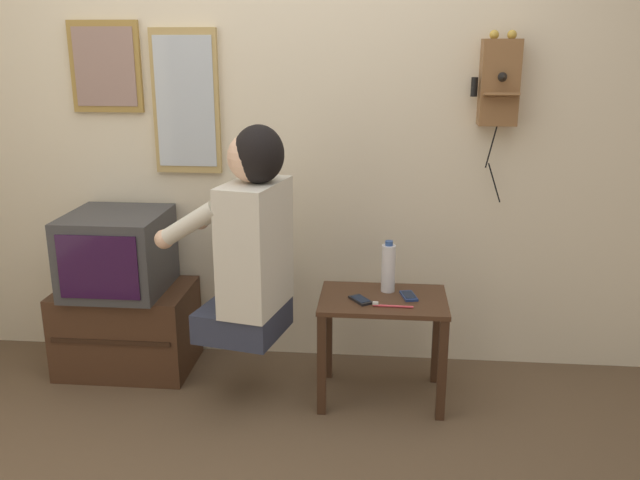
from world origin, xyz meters
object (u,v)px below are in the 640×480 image
television (118,252)px  framed_picture (105,67)px  cell_phone_spare (409,296)px  person (250,238)px  water_bottle (388,268)px  wall_phone_antique (499,82)px  wall_mirror (186,102)px  cell_phone_held (361,300)px  toothbrush (390,306)px

television → framed_picture: framed_picture is taller
television → cell_phone_spare: (1.46, -0.15, -0.12)m
person → water_bottle: size_ratio=3.94×
wall_phone_antique → water_bottle: (-0.50, -0.29, -0.85)m
wall_phone_antique → wall_mirror: 1.54m
framed_picture → person: bearing=-31.5°
water_bottle → framed_picture: bearing=167.0°
person → television: bearing=84.0°
wall_mirror → cell_phone_held: 1.33m
television → cell_phone_held: bearing=-10.2°
wall_mirror → toothbrush: (1.05, -0.53, -0.85)m
television → cell_phone_held: 1.26m
wall_phone_antique → cell_phone_spare: 1.10m
framed_picture → cell_phone_spare: size_ratio=3.35×
wall_phone_antique → cell_phone_held: (-0.62, -0.43, -0.96)m
cell_phone_held → toothbrush: 0.15m
framed_picture → water_bottle: (1.44, -0.33, -0.91)m
framed_picture → toothbrush: 1.85m
cell_phone_spare → toothbrush: bearing=-136.5°
framed_picture → toothbrush: size_ratio=2.45×
wall_phone_antique → wall_mirror: wall_mirror is taller
wall_phone_antique → cell_phone_spare: size_ratio=6.06×
cell_phone_spare → framed_picture: bearing=152.1°
framed_picture → cell_phone_spare: bearing=-14.7°
wall_phone_antique → cell_phone_held: bearing=-145.2°
television → wall_phone_antique: wall_phone_antique is taller
wall_phone_antique → water_bottle: wall_phone_antique is taller
cell_phone_spare → toothbrush: 0.16m
cell_phone_held → water_bottle: water_bottle is taller
wall_phone_antique → cell_phone_spare: (-0.40, -0.36, -0.96)m
cell_phone_spare → toothbrush: toothbrush is taller
water_bottle → person: bearing=-165.0°
television → wall_mirror: size_ratio=0.69×
cell_phone_spare → wall_phone_antique: bearing=28.8°
cell_phone_held → cell_phone_spare: 0.23m
framed_picture → cell_phone_held: size_ratio=3.30×
wall_mirror → cell_phone_held: (0.91, -0.47, -0.85)m
cell_phone_spare → water_bottle: water_bottle is taller
person → cell_phone_spare: bearing=-69.8°
person → framed_picture: (-0.82, 0.50, 0.73)m
toothbrush → cell_phone_held: bearing=67.5°
wall_mirror → wall_phone_antique: bearing=-1.5°
toothbrush → water_bottle: bearing=4.8°
television → framed_picture: (-0.09, 0.25, 0.90)m
person → television: (-0.73, 0.25, -0.17)m
cell_phone_spare → water_bottle: size_ratio=0.54×
cell_phone_held → cell_phone_spare: size_ratio=1.01×
framed_picture → cell_phone_spare: (1.54, -0.40, -1.02)m
person → cell_phone_spare: 0.79m
wall_phone_antique → cell_phone_spare: wall_phone_antique is taller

